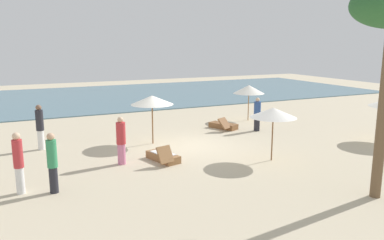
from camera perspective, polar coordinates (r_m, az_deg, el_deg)
name	(u,v)px	position (r m, az deg, el deg)	size (l,w,h in m)	color
ground_plane	(189,146)	(16.76, -0.49, -3.92)	(60.00, 60.00, 0.00)	beige
ocean_water	(103,97)	(32.70, -13.01, 3.38)	(48.00, 16.00, 0.06)	slate
umbrella_2	(152,100)	(16.93, -5.94, 2.95)	(1.87, 1.87, 2.16)	brown
umbrella_3	(249,89)	(22.30, 8.42, 4.52)	(1.78, 1.78, 2.04)	olive
umbrella_4	(273,113)	(14.72, 11.95, 1.07)	(1.77, 1.77, 2.04)	brown
lounger_0	(163,157)	(14.72, -4.28, -5.42)	(0.98, 1.73, 0.74)	olive
lounger_2	(223,126)	(20.18, 4.67, -0.82)	(1.26, 1.78, 0.68)	brown
person_0	(121,140)	(14.37, -10.46, -2.99)	(0.41, 0.41, 1.79)	#D17299
person_1	(257,114)	(19.78, 9.63, 0.84)	(0.44, 0.44, 1.71)	#26262D
person_2	(52,162)	(12.18, -19.98, -5.90)	(0.41, 0.41, 1.84)	#26262D
person_3	(40,127)	(17.25, -21.60, -0.93)	(0.42, 0.42, 1.91)	white
person_4	(18,162)	(12.48, -24.31, -5.72)	(0.34, 0.34, 1.87)	white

